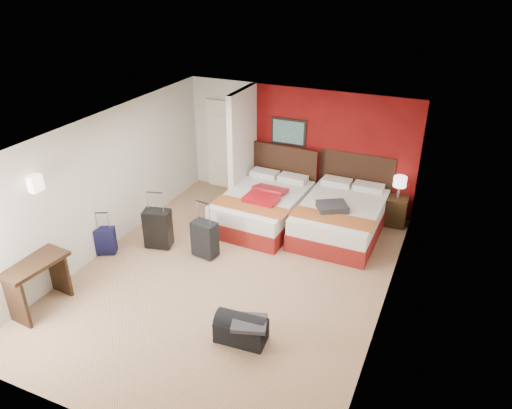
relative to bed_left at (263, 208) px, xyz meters
The scene contains 17 objects.
ground 1.99m from the bed_left, 82.77° to the right, with size 6.50×6.50×0.00m, color tan.
room_walls 1.58m from the bed_left, 155.29° to the right, with size 5.02×6.52×2.50m.
red_accent_panel 1.87m from the bed_left, 52.04° to the left, with size 3.50×0.04×2.50m, color maroon.
partition_wall 1.37m from the bed_left, 138.81° to the left, with size 0.12×1.20×2.50m, color silver.
entry_door 2.08m from the bed_left, 140.27° to the left, with size 0.82×0.06×2.05m, color silver.
bed_left is the anchor object (origin of this frame).
bed_right 1.55m from the bed_left, ahead, with size 1.49×2.13×0.64m, color white.
red_suitcase_open 0.40m from the bed_left, 45.00° to the right, with size 0.64×0.89×0.11m, color #A00D17.
jacket_bundle 1.50m from the bed_left, ahead, with size 0.53×0.43×0.13m, color #343439.
nightstand 2.66m from the bed_left, 21.89° to the left, with size 0.42×0.42×0.59m, color #2F1F0F.
table_lamp 2.70m from the bed_left, 21.89° to the left, with size 0.25×0.25×0.45m, color white.
suitcase_black 2.16m from the bed_left, 130.22° to the right, with size 0.48×0.30×0.72m, color black.
suitcase_charcoal 1.65m from the bed_left, 106.15° to the right, with size 0.44×0.27×0.65m, color black.
suitcase_navy 3.09m from the bed_left, 133.72° to the right, with size 0.35×0.21×0.49m, color black.
duffel_bag 3.47m from the bed_left, 72.11° to the right, with size 0.71×0.38×0.36m, color black.
jacket_draped 3.57m from the bed_left, 70.06° to the right, with size 0.47×0.39×0.06m, color #37373C.
desk 4.38m from the bed_left, 117.77° to the right, with size 0.49×0.98×0.82m, color black.
Camera 1 is at (3.14, -6.11, 4.81)m, focal length 34.25 mm.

